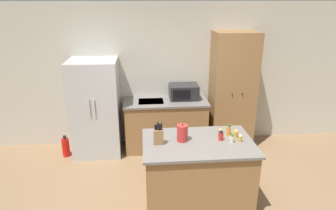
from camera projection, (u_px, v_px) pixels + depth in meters
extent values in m
cube|color=beige|center=(174.00, 75.00, 5.55)|extent=(7.20, 0.06, 2.60)
cube|color=#B7BABC|center=(96.00, 108.00, 5.23)|extent=(0.82, 0.72, 1.68)
cylinder|color=silver|center=(89.00, 108.00, 4.83)|extent=(0.02, 0.02, 0.30)
cylinder|color=silver|center=(94.00, 108.00, 4.83)|extent=(0.02, 0.02, 0.30)
cube|color=olive|center=(166.00, 125.00, 5.51)|extent=(1.46, 0.62, 0.88)
cube|color=slate|center=(166.00, 102.00, 5.35)|extent=(1.50, 0.66, 0.03)
cube|color=#9EA0A3|center=(151.00, 102.00, 5.33)|extent=(0.44, 0.34, 0.01)
cube|color=olive|center=(232.00, 91.00, 5.41)|extent=(0.75, 0.58, 2.12)
sphere|color=black|center=(232.00, 94.00, 5.11)|extent=(0.02, 0.02, 0.02)
sphere|color=black|center=(243.00, 94.00, 5.13)|extent=(0.02, 0.02, 0.02)
cube|color=olive|center=(197.00, 173.00, 4.01)|extent=(1.37, 0.87, 0.88)
cube|color=slate|center=(198.00, 143.00, 3.86)|extent=(1.43, 0.93, 0.03)
cube|color=#232326|center=(184.00, 92.00, 5.42)|extent=(0.51, 0.39, 0.26)
cube|color=black|center=(182.00, 95.00, 5.23)|extent=(0.31, 0.01, 0.18)
cube|color=olive|center=(158.00, 137.00, 3.76)|extent=(0.12, 0.07, 0.19)
cylinder|color=black|center=(155.00, 127.00, 3.71)|extent=(0.02, 0.02, 0.08)
cylinder|color=black|center=(156.00, 127.00, 3.72)|extent=(0.02, 0.02, 0.07)
cylinder|color=black|center=(158.00, 126.00, 3.71)|extent=(0.02, 0.02, 0.11)
cylinder|color=black|center=(159.00, 127.00, 3.70)|extent=(0.02, 0.02, 0.10)
cylinder|color=black|center=(160.00, 127.00, 3.71)|extent=(0.02, 0.02, 0.08)
cylinder|color=black|center=(162.00, 127.00, 3.70)|extent=(0.02, 0.02, 0.10)
cylinder|color=gold|center=(240.00, 139.00, 3.84)|extent=(0.04, 0.04, 0.08)
cylinder|color=silver|center=(241.00, 135.00, 3.82)|extent=(0.03, 0.03, 0.02)
cylinder|color=orange|center=(229.00, 131.00, 4.00)|extent=(0.05, 0.05, 0.13)
cylinder|color=#286628|center=(229.00, 125.00, 3.97)|extent=(0.04, 0.04, 0.03)
cylinder|color=#B2281E|center=(221.00, 136.00, 3.88)|extent=(0.06, 0.06, 0.10)
cylinder|color=black|center=(221.00, 132.00, 3.86)|extent=(0.05, 0.05, 0.02)
cylinder|color=#B2281E|center=(220.00, 134.00, 3.97)|extent=(0.05, 0.05, 0.09)
cylinder|color=#E5DB4C|center=(220.00, 130.00, 3.95)|extent=(0.03, 0.03, 0.02)
cylinder|color=beige|center=(232.00, 139.00, 3.83)|extent=(0.06, 0.06, 0.09)
cylinder|color=#286628|center=(232.00, 135.00, 3.81)|extent=(0.04, 0.04, 0.02)
cylinder|color=orange|center=(236.00, 134.00, 3.97)|extent=(0.05, 0.05, 0.08)
cylinder|color=#E5DB4C|center=(236.00, 131.00, 3.95)|extent=(0.04, 0.04, 0.02)
cylinder|color=#B72D28|center=(182.00, 133.00, 3.84)|extent=(0.14, 0.14, 0.22)
sphere|color=#262628|center=(183.00, 124.00, 3.80)|extent=(0.02, 0.02, 0.02)
cylinder|color=red|center=(66.00, 147.00, 5.28)|extent=(0.13, 0.13, 0.33)
cylinder|color=black|center=(65.00, 137.00, 5.21)|extent=(0.06, 0.06, 0.06)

